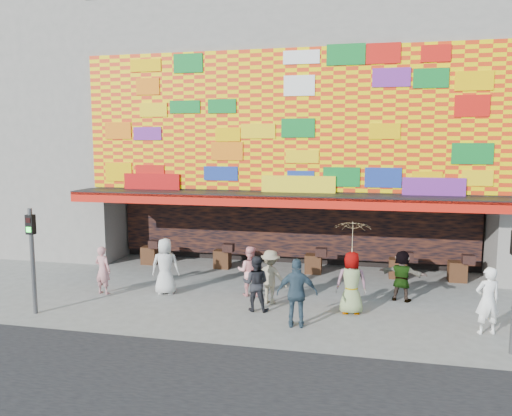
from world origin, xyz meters
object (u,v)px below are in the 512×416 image
object	(u,v)px
ped_a	(165,266)
parasol	(353,238)
signal_left	(32,249)
ped_h	(488,301)
ped_e	(297,293)
ped_g	(351,283)
ped_d	(270,277)
ped_f	(402,276)
ped_i	(249,271)
ped_c	(256,283)
ped_b	(103,270)

from	to	relation	value
ped_a	parasol	xyz separation A→B (m)	(5.84, -0.58, 1.27)
signal_left	ped_h	size ratio (longest dim) A/B	1.74
signal_left	ped_h	world-z (taller)	signal_left
parasol	ped_e	bearing A→B (deg)	-134.48
ped_g	ped_h	distance (m)	3.48
signal_left	ped_a	xyz separation A→B (m)	(2.87, 2.54, -0.96)
ped_a	ped_d	bearing A→B (deg)	163.74
ped_f	ped_i	size ratio (longest dim) A/B	0.99
ped_c	ped_d	distance (m)	0.79
ped_a	ped_e	bearing A→B (deg)	143.47
ped_f	ped_h	world-z (taller)	ped_h
ped_g	parasol	world-z (taller)	parasol
signal_left	ped_g	world-z (taller)	signal_left
ped_b	ped_c	bearing A→B (deg)	-175.30
ped_b	ped_d	xyz separation A→B (m)	(5.38, 0.24, 0.04)
ped_e	ped_g	distance (m)	1.92
ped_a	ped_g	xyz separation A→B (m)	(5.84, -0.58, -0.01)
signal_left	ped_c	size ratio (longest dim) A/B	1.88
ped_b	parasol	size ratio (longest dim) A/B	0.82
ped_e	ped_f	bearing A→B (deg)	-141.12
ped_g	parasol	distance (m)	1.28
ped_g	ped_h	size ratio (longest dim) A/B	1.03
ped_a	ped_b	bearing A→B (deg)	-0.26
ped_a	parasol	distance (m)	6.00
ped_g	ped_d	bearing A→B (deg)	-17.43
ped_c	ped_f	size ratio (longest dim) A/B	1.02
ped_d	ped_c	bearing A→B (deg)	79.16
ped_d	ped_h	bearing A→B (deg)	178.78
ped_d	ped_i	distance (m)	1.00
ped_a	signal_left	bearing A→B (deg)	28.50
ped_f	ped_c	bearing A→B (deg)	39.97
ped_c	ped_d	bearing A→B (deg)	-112.12
ped_c	ped_i	distance (m)	1.44
ped_g	ped_c	bearing A→B (deg)	-0.85
ped_e	ped_a	bearing A→B (deg)	-30.30
ped_e	ped_b	bearing A→B (deg)	-20.04
ped_b	ped_f	distance (m)	9.34
ped_d	ped_i	bearing A→B (deg)	-27.60
ped_f	parasol	world-z (taller)	parasol
signal_left	ped_e	distance (m)	7.45
ped_a	ped_d	world-z (taller)	ped_a
ped_a	ped_i	size ratio (longest dim) A/B	1.14
ped_f	ped_g	size ratio (longest dim) A/B	0.88
ped_c	ped_e	xyz separation A→B (m)	(1.33, -1.02, 0.11)
ped_e	ped_d	bearing A→B (deg)	-65.91
ped_e	ped_g	size ratio (longest dim) A/B	1.03
ped_h	parasol	size ratio (longest dim) A/B	0.91
ped_a	ped_h	xyz separation A→B (m)	(9.23, -1.36, -0.03)
ped_i	parasol	size ratio (longest dim) A/B	0.83
ped_c	ped_i	bearing A→B (deg)	-70.49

